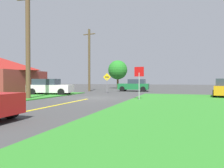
% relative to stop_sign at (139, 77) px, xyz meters
% --- Properties ---
extents(ground_plane, '(120.00, 120.00, 0.00)m').
position_rel_stop_sign_xyz_m(ground_plane, '(-4.13, 1.13, -1.71)').
color(ground_plane, '#3E3E3E').
extents(lane_stripe_center, '(0.20, 14.00, 0.01)m').
position_rel_stop_sign_xyz_m(lane_stripe_center, '(-4.13, -6.87, -1.71)').
color(lane_stripe_center, yellow).
rests_on(lane_stripe_center, ground).
extents(stop_sign, '(0.70, 0.11, 2.46)m').
position_rel_stop_sign_xyz_m(stop_sign, '(0.00, 0.00, 0.00)').
color(stop_sign, '#9EA0A8').
rests_on(stop_sign, ground).
extents(car_approaching_junction, '(4.13, 2.32, 1.62)m').
position_rel_stop_sign_xyz_m(car_approaching_junction, '(-3.02, 13.11, -0.91)').
color(car_approaching_junction, '#196B33').
rests_on(car_approaching_junction, ground).
extents(parked_car_near_building, '(4.61, 2.50, 1.62)m').
position_rel_stop_sign_xyz_m(parked_car_near_building, '(-9.84, 3.49, -0.91)').
color(parked_car_near_building, white).
rests_on(parked_car_near_building, ground).
extents(utility_pole_near, '(1.80, 0.38, 8.47)m').
position_rel_stop_sign_xyz_m(utility_pole_near, '(-8.50, -1.40, 2.61)').
color(utility_pole_near, brown).
rests_on(utility_pole_near, ground).
extents(utility_pole_mid, '(1.80, 0.37, 8.36)m').
position_rel_stop_sign_xyz_m(utility_pole_mid, '(-8.88, 11.39, 2.58)').
color(utility_pole_mid, brown).
rests_on(utility_pole_mid, ground).
extents(direction_sign, '(0.90, 0.10, 2.30)m').
position_rel_stop_sign_xyz_m(direction_sign, '(-5.13, 7.83, -0.29)').
color(direction_sign, slate).
rests_on(direction_sign, ground).
extents(oak_tree_left, '(3.49, 3.49, 5.12)m').
position_rel_stop_sign_xyz_m(oak_tree_left, '(-8.05, 22.50, 1.65)').
color(oak_tree_left, brown).
rests_on(oak_tree_left, ground).
extents(barn, '(8.13, 7.48, 4.21)m').
position_rel_stop_sign_xyz_m(barn, '(-17.84, 5.25, 0.39)').
color(barn, maroon).
rests_on(barn, ground).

